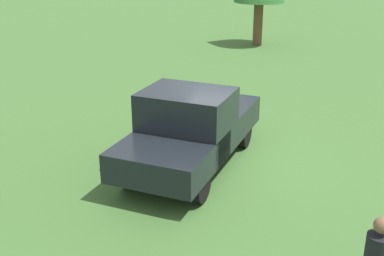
% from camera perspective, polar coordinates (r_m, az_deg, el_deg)
% --- Properties ---
extents(ground_plane, '(80.00, 80.00, 0.00)m').
position_cam_1_polar(ground_plane, '(11.15, 4.75, -4.25)').
color(ground_plane, '#3D662D').
extents(pickup_truck, '(4.72, 2.14, 1.84)m').
position_cam_1_polar(pickup_truck, '(10.60, -0.24, 0.09)').
color(pickup_truck, black).
rests_on(pickup_truck, ground_plane).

